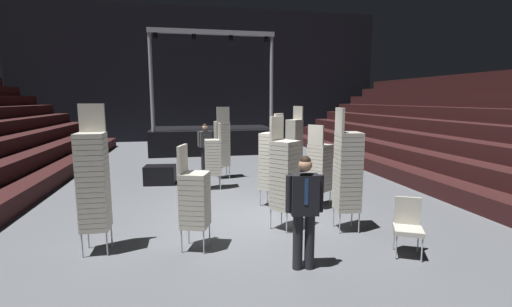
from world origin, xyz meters
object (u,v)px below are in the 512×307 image
object	(u,v)px
man_with_tie	(304,206)
chair_stack_rear_centre	(194,198)
chair_stack_front_right	(284,174)
chair_stack_aisle_left	(213,156)
chair_stack_mid_left	(271,160)
chair_stack_mid_centre	(93,180)
chair_stack_rear_left	(348,170)
crew_worker_near_stage	(205,144)
chair_stack_mid_right	(320,166)
chair_stack_front_left	(222,143)
equipment_road_case	(160,175)
loose_chair_near_man	(408,223)
chair_stack_rear_right	(294,139)
stage_riser	(212,138)

from	to	relation	value
man_with_tie	chair_stack_rear_centre	distance (m)	1.90
man_with_tie	chair_stack_front_right	xyz separation A→B (m)	(0.17, 1.70, 0.13)
man_with_tie	chair_stack_aisle_left	world-z (taller)	chair_stack_aisle_left
chair_stack_mid_left	chair_stack_mid_centre	xyz separation A→B (m)	(-3.50, -2.02, 0.13)
chair_stack_mid_left	chair_stack_aisle_left	xyz separation A→B (m)	(-1.22, 1.91, -0.17)
chair_stack_rear_left	crew_worker_near_stage	world-z (taller)	chair_stack_rear_left
chair_stack_front_right	crew_worker_near_stage	size ratio (longest dim) A/B	1.33
man_with_tie	chair_stack_mid_centre	world-z (taller)	chair_stack_mid_centre
chair_stack_rear_centre	crew_worker_near_stage	bearing A→B (deg)	-166.25
chair_stack_mid_right	chair_stack_rear_centre	size ratio (longest dim) A/B	1.09
chair_stack_mid_centre	chair_stack_mid_right	bearing A→B (deg)	-159.89
chair_stack_rear_centre	chair_stack_aisle_left	distance (m)	4.19
crew_worker_near_stage	chair_stack_mid_centre	bearing A→B (deg)	56.19
man_with_tie	chair_stack_front_left	distance (m)	6.56
man_with_tie	crew_worker_near_stage	distance (m)	8.14
chair_stack_mid_centre	equipment_road_case	distance (m)	4.94
chair_stack_aisle_left	crew_worker_near_stage	distance (m)	2.88
equipment_road_case	crew_worker_near_stage	bearing A→B (deg)	53.61
chair_stack_front_right	loose_chair_near_man	size ratio (longest dim) A/B	2.35
man_with_tie	chair_stack_mid_centre	distance (m)	3.44
chair_stack_front_right	equipment_road_case	distance (m)	5.16
crew_worker_near_stage	chair_stack_front_left	bearing A→B (deg)	90.47
chair_stack_mid_centre	chair_stack_rear_left	bearing A→B (deg)	-178.36
crew_worker_near_stage	loose_chair_near_man	xyz separation A→B (m)	(2.81, -7.94, -0.41)
chair_stack_front_right	chair_stack_mid_left	size ratio (longest dim) A/B	1.00
chair_stack_rear_left	chair_stack_rear_right	xyz separation A→B (m)	(0.72, 5.66, -0.04)
chair_stack_front_right	chair_stack_aisle_left	xyz separation A→B (m)	(-1.09, 3.50, -0.17)
chair_stack_front_left	chair_stack_front_right	world-z (taller)	chair_stack_front_left
chair_stack_rear_right	crew_worker_near_stage	bearing A→B (deg)	37.67
chair_stack_rear_left	equipment_road_case	distance (m)	6.10
chair_stack_mid_centre	equipment_road_case	size ratio (longest dim) A/B	2.75
chair_stack_front_left	equipment_road_case	bearing A→B (deg)	-173.19
stage_riser	crew_worker_near_stage	world-z (taller)	stage_riser
stage_riser	chair_stack_mid_centre	distance (m)	11.79
chair_stack_mid_centre	chair_stack_rear_centre	world-z (taller)	chair_stack_mid_centre
chair_stack_mid_right	man_with_tie	bearing A→B (deg)	-60.61
chair_stack_front_left	crew_worker_near_stage	size ratio (longest dim) A/B	1.38
chair_stack_rear_left	chair_stack_rear_right	distance (m)	5.71
chair_stack_mid_right	stage_riser	bearing A→B (deg)	154.98
stage_riser	crew_worker_near_stage	bearing A→B (deg)	-97.37
chair_stack_front_left	chair_stack_rear_centre	xyz separation A→B (m)	(-1.06, -5.48, -0.25)
chair_stack_front_left	loose_chair_near_man	xyz separation A→B (m)	(2.36, -6.40, -0.62)
man_with_tie	chair_stack_aisle_left	xyz separation A→B (m)	(-0.92, 5.20, -0.04)
chair_stack_mid_centre	chair_stack_rear_right	bearing A→B (deg)	-132.16
chair_stack_rear_left	chair_stack_rear_right	world-z (taller)	chair_stack_rear_left
man_with_tie	chair_stack_mid_left	distance (m)	3.30
chair_stack_rear_left	chair_stack_rear_centre	xyz separation A→B (m)	(-2.92, -0.32, -0.29)
stage_riser	man_with_tie	distance (m)	12.70
chair_stack_rear_right	stage_riser	bearing A→B (deg)	-10.14
chair_stack_mid_centre	crew_worker_near_stage	size ratio (longest dim) A/B	1.48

